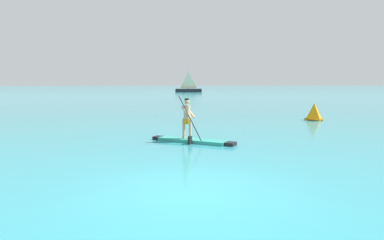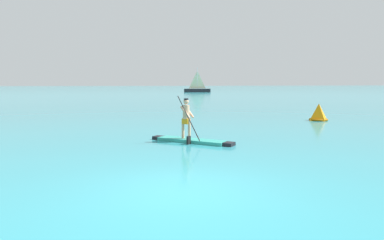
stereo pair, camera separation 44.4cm
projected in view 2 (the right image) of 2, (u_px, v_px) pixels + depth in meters
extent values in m
plane|color=teal|center=(182.00, 190.00, 7.56)|extent=(440.00, 440.00, 0.00)
cube|color=teal|center=(192.00, 141.00, 13.59)|extent=(2.55, 2.27, 0.13)
cube|color=black|center=(229.00, 144.00, 12.83)|extent=(0.55, 0.56, 0.13)
cube|color=black|center=(158.00, 138.00, 14.34)|extent=(0.51, 0.52, 0.13)
cylinder|color=tan|center=(189.00, 129.00, 13.59)|extent=(0.11, 0.11, 0.78)
cylinder|color=tan|center=(183.00, 128.00, 13.72)|extent=(0.11, 0.11, 0.78)
cube|color=orange|center=(186.00, 121.00, 13.62)|extent=(0.34, 0.34, 0.22)
cylinder|color=tan|center=(186.00, 112.00, 13.59)|extent=(0.26, 0.26, 0.53)
sphere|color=tan|center=(186.00, 102.00, 13.54)|extent=(0.21, 0.21, 0.21)
cylinder|color=black|center=(186.00, 99.00, 13.53)|extent=(0.18, 0.18, 0.06)
cylinder|color=tan|center=(189.00, 112.00, 13.70)|extent=(0.38, 0.35, 0.52)
cylinder|color=tan|center=(185.00, 112.00, 13.43)|extent=(0.38, 0.35, 0.52)
cylinder|color=black|center=(189.00, 118.00, 13.07)|extent=(0.75, 0.67, 1.67)
cube|color=black|center=(189.00, 140.00, 13.16)|extent=(0.19, 0.20, 0.32)
pyramid|color=orange|center=(319.00, 112.00, 21.29)|extent=(0.98, 0.98, 1.04)
torus|color=#915407|center=(318.00, 120.00, 21.34)|extent=(1.11, 1.11, 0.12)
cube|color=black|center=(197.00, 90.00, 82.14)|extent=(6.32, 2.59, 0.80)
cylinder|color=#B2B2B7|center=(197.00, 78.00, 81.83)|extent=(0.12, 0.12, 4.95)
pyramid|color=beige|center=(197.00, 80.00, 81.87)|extent=(2.75, 0.48, 4.08)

